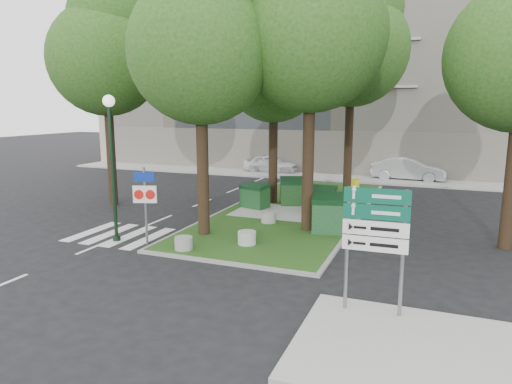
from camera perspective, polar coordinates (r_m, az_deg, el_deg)
The scene contains 25 objects.
ground at distance 14.86m, azimuth -5.86°, elevation -8.64°, with size 120.00×120.00×0.00m, color black.
median_island at distance 21.84m, azimuth 4.95°, elevation -2.20°, with size 6.00×16.00×0.12m, color #223E11.
median_kerb at distance 21.85m, azimuth 4.95°, elevation -2.22°, with size 6.30×16.30×0.10m, color gray.
sidewalk_corner at distance 10.16m, azimuth 19.85°, elevation -18.41°, with size 5.00×4.00×0.12m, color #999993.
building_sidewalk at distance 31.98m, azimuth 9.46°, elevation 1.78°, with size 42.00×3.00×0.12m, color #999993.
zebra_crossing at distance 17.98m, azimuth -14.38°, elevation -5.49°, with size 5.00×3.00×0.01m, color silver.
apartment_building at distance 39.11m, azimuth 12.20°, elevation 14.94°, with size 41.00×12.00×16.00m, color tan.
tree_median_near_left at distance 17.13m, azimuth -6.65°, elevation 18.70°, with size 5.20×5.20×10.53m.
tree_median_near_right at distance 17.84m, azimuth 7.25°, elevation 20.54°, with size 5.60×5.60×11.46m.
tree_median_mid at distance 22.84m, azimuth 2.50°, elevation 15.86°, with size 4.80×4.80×9.99m.
tree_median_far at distance 25.10m, azimuth 12.19°, elevation 18.24°, with size 5.80×5.80×11.93m.
tree_street_left at distance 23.92m, azimuth -18.11°, elevation 16.74°, with size 5.40×5.40×11.00m.
dumpster_a at distance 21.84m, azimuth -0.16°, elevation -0.47°, with size 1.47×1.21×1.19m.
dumpster_b at distance 22.56m, azimuth 4.89°, elevation 0.06°, with size 1.73×1.47×1.36m.
dumpster_c at distance 20.99m, azimuth 8.10°, elevation -0.99°, with size 1.38×1.02×1.22m.
dumpster_d at distance 17.82m, azimuth 9.55°, elevation -2.69°, with size 1.79×1.42×1.49m.
bollard_left at distance 15.74m, azimuth -9.04°, elevation -6.33°, with size 0.60×0.60×0.43m, color gray.
bollard_right at distance 16.13m, azimuth -1.14°, elevation -5.73°, with size 0.64×0.64×0.46m, color #A6A5A1.
bollard_mid at distance 19.09m, azimuth 1.58°, elevation -3.17°, with size 0.62×0.62×0.44m, color gray.
litter_bin at distance 26.19m, azimuth 12.29°, elevation 0.77°, with size 0.46×0.46×0.80m, color yellow.
street_lamp at distance 17.14m, azimuth -17.60°, elevation 4.91°, with size 0.42×0.42×5.30m.
traffic_sign_pole at distance 16.55m, azimuth -13.69°, elevation -0.44°, with size 0.81×0.33×2.81m.
directional_sign at distance 10.80m, azimuth 14.70°, elevation -4.75°, with size 1.48×0.14×2.96m.
car_white at distance 34.15m, azimuth 1.88°, elevation 3.55°, with size 1.63×4.06×1.38m, color white.
car_silver at distance 32.24m, azimuth 18.53°, elevation 2.75°, with size 1.67×4.78×1.57m, color #ACAEB5.
Camera 1 is at (6.49, -12.45, 4.88)m, focal length 32.00 mm.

